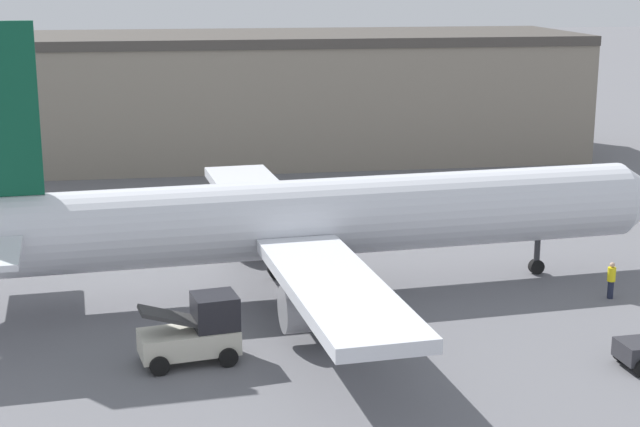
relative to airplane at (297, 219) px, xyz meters
name	(u,v)px	position (x,y,z in m)	size (l,w,h in m)	color
ground_plane	(320,291)	(1.02, 0.10, -3.40)	(400.00, 400.00, 0.00)	slate
terminal_building	(150,98)	(-6.72, 33.16, 1.30)	(64.72, 13.80, 9.40)	gray
airplane	(297,219)	(0.00, 0.00, 0.00)	(36.01, 28.75, 12.06)	silver
ground_crew_worker	(611,279)	(13.44, -2.83, -2.53)	(0.36, 0.36, 1.64)	#1E2338
belt_loader_truck	(197,331)	(-4.68, -7.18, -2.25)	(3.82, 2.54, 2.48)	beige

